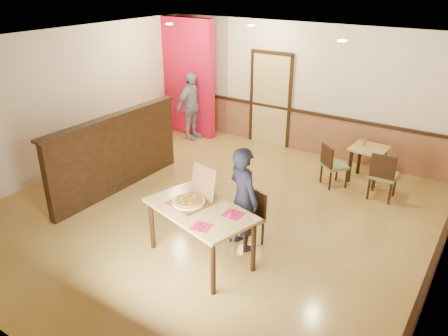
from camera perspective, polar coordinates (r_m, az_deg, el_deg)
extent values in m
plane|color=tan|center=(7.43, -1.42, -6.00)|extent=(7.00, 7.00, 0.00)
plane|color=black|center=(6.48, -1.69, 15.87)|extent=(7.00, 7.00, 0.00)
plane|color=beige|center=(9.78, 10.49, 10.03)|extent=(7.00, 0.00, 7.00)
plane|color=beige|center=(9.21, -19.88, 8.10)|extent=(0.00, 7.00, 7.00)
cube|color=brown|center=(10.02, 10.01, 4.74)|extent=(7.00, 0.04, 0.90)
cube|color=black|center=(9.86, 10.15, 7.28)|extent=(7.00, 0.06, 0.06)
cube|color=brown|center=(6.20, 26.39, -10.78)|extent=(0.04, 7.00, 0.90)
cube|color=black|center=(5.96, 27.04, -7.00)|extent=(0.06, 7.00, 0.06)
cube|color=tan|center=(10.16, 6.08, 8.80)|extent=(0.90, 0.06, 2.10)
cube|color=black|center=(8.20, -13.84, 1.74)|extent=(0.14, 3.00, 1.40)
cube|color=black|center=(7.96, -14.36, 6.53)|extent=(0.20, 3.10, 0.05)
cube|color=red|center=(10.81, -5.10, 11.71)|extent=(1.60, 0.20, 2.78)
cylinder|color=beige|center=(9.30, -7.18, 18.18)|extent=(0.14, 0.14, 0.02)
cylinder|color=beige|center=(9.00, 3.57, 18.11)|extent=(0.14, 0.14, 0.02)
cylinder|color=beige|center=(7.19, 15.19, 15.76)|extent=(0.14, 0.14, 0.02)
cube|color=tan|center=(5.95, -3.17, -5.47)|extent=(1.70, 1.23, 0.04)
cylinder|color=black|center=(6.47, -9.40, -7.35)|extent=(0.07, 0.07, 0.78)
cylinder|color=black|center=(6.82, -4.38, -5.31)|extent=(0.07, 0.07, 0.78)
cylinder|color=black|center=(5.55, -1.45, -13.00)|extent=(0.07, 0.07, 0.78)
cylinder|color=black|center=(5.95, 3.86, -10.19)|extent=(0.07, 0.07, 0.78)
cube|color=olive|center=(6.49, 2.99, -6.68)|extent=(0.53, 0.53, 0.05)
cube|color=black|center=(6.48, 4.35, -4.46)|extent=(0.38, 0.17, 0.40)
cylinder|color=black|center=(6.64, 0.85, -8.25)|extent=(0.04, 0.04, 0.36)
cylinder|color=black|center=(6.82, 3.18, -7.33)|extent=(0.04, 0.04, 0.36)
cylinder|color=black|center=(6.41, 2.70, -9.58)|extent=(0.04, 0.04, 0.36)
cylinder|color=black|center=(6.60, 5.06, -8.58)|extent=(0.04, 0.04, 0.36)
cube|color=olive|center=(8.47, 14.26, 0.31)|extent=(0.58, 0.58, 0.05)
cube|color=black|center=(8.29, 13.31, 1.56)|extent=(0.33, 0.28, 0.39)
cylinder|color=black|center=(8.52, 15.66, -1.43)|extent=(0.04, 0.04, 0.36)
cylinder|color=black|center=(8.35, 13.68, -1.74)|extent=(0.04, 0.04, 0.36)
cylinder|color=black|center=(8.78, 14.51, -0.51)|extent=(0.04, 0.04, 0.36)
cylinder|color=black|center=(8.61, 12.57, -0.80)|extent=(0.04, 0.04, 0.36)
cube|color=olive|center=(8.24, 20.13, -0.89)|extent=(0.46, 0.46, 0.06)
cube|color=black|center=(7.96, 20.05, 0.16)|extent=(0.43, 0.06, 0.43)
cylinder|color=black|center=(8.49, 21.36, -2.24)|extent=(0.04, 0.04, 0.39)
cylinder|color=black|center=(8.16, 20.84, -3.25)|extent=(0.04, 0.04, 0.39)
cylinder|color=black|center=(8.54, 18.96, -1.69)|extent=(0.04, 0.04, 0.39)
cylinder|color=black|center=(8.21, 18.35, -2.67)|extent=(0.04, 0.04, 0.39)
cube|color=tan|center=(8.75, 18.45, 2.43)|extent=(0.68, 0.68, 0.04)
cylinder|color=black|center=(8.73, 16.13, 0.22)|extent=(0.07, 0.07, 0.65)
cylinder|color=black|center=(9.16, 17.25, 1.22)|extent=(0.07, 0.07, 0.65)
cylinder|color=black|center=(8.60, 19.12, -0.57)|extent=(0.07, 0.07, 0.65)
cylinder|color=black|center=(9.03, 20.12, 0.48)|extent=(0.07, 0.07, 0.65)
imported|color=black|center=(6.25, 2.54, -4.03)|extent=(0.68, 0.57, 1.57)
imported|color=gray|center=(10.52, -4.32, 8.01)|extent=(0.46, 0.97, 1.61)
cube|color=brown|center=(6.03, -4.62, -4.68)|extent=(0.56, 0.56, 0.03)
cube|color=brown|center=(6.08, -2.71, -1.79)|extent=(0.47, 0.19, 0.46)
cylinder|color=#E3B852|center=(6.02, -4.63, -4.41)|extent=(0.59, 0.59, 0.03)
cube|color=red|center=(5.54, -2.95, -7.69)|extent=(0.27, 0.27, 0.01)
cylinder|color=white|center=(5.55, -3.20, -7.55)|extent=(0.05, 0.20, 0.01)
cube|color=white|center=(5.52, -2.70, -7.75)|extent=(0.06, 0.21, 0.00)
cube|color=red|center=(5.79, 1.16, -6.10)|extent=(0.25, 0.25, 0.01)
cylinder|color=white|center=(5.80, 0.91, -5.97)|extent=(0.01, 0.21, 0.01)
cube|color=white|center=(5.78, 1.41, -6.15)|extent=(0.02, 0.22, 0.00)
cylinder|color=brown|center=(8.77, 17.84, 3.20)|extent=(0.05, 0.05, 0.14)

